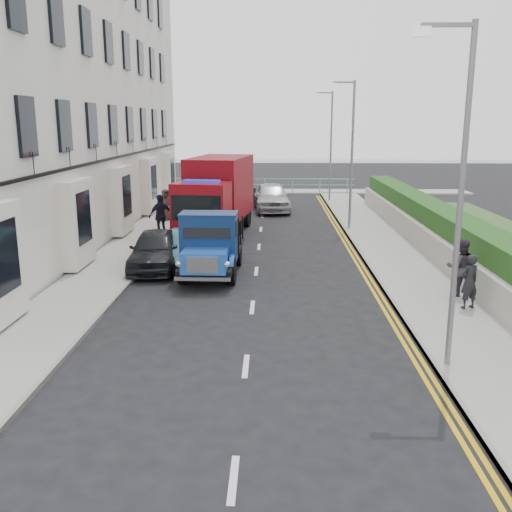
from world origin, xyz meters
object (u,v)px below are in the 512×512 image
object	(u,v)px
lamp_far	(329,140)
red_lorry	(217,194)
lamp_mid	(350,146)
parked_car_front	(156,250)
pedestrian_east_near	(469,282)
bedford_lorry	(210,248)
lamp_near	(456,181)

from	to	relation	value
lamp_far	red_lorry	distance (m)	13.08
lamp_mid	parked_car_front	world-z (taller)	lamp_mid
red_lorry	parked_car_front	world-z (taller)	red_lorry
red_lorry	pedestrian_east_near	size ratio (longest dim) A/B	4.59
lamp_far	red_lorry	world-z (taller)	lamp_far
lamp_mid	red_lorry	bearing A→B (deg)	-167.87
lamp_mid	pedestrian_east_near	xyz separation A→B (m)	(1.78, -12.25, -3.11)
parked_car_front	pedestrian_east_near	size ratio (longest dim) A/B	2.69
parked_car_front	bedford_lorry	bearing A→B (deg)	-32.52
lamp_mid	parked_car_front	size ratio (longest dim) A/B	1.70
lamp_far	pedestrian_east_near	size ratio (longest dim) A/B	4.58
red_lorry	lamp_near	bearing A→B (deg)	-59.17
lamp_far	pedestrian_east_near	xyz separation A→B (m)	(1.78, -22.25, -3.11)
lamp_far	bedford_lorry	distance (m)	19.96
lamp_near	parked_car_front	distance (m)	11.82
lamp_mid	lamp_far	xyz separation A→B (m)	(0.00, 10.00, 0.00)
lamp_mid	lamp_far	size ratio (longest dim) A/B	1.00
pedestrian_east_near	lamp_near	bearing A→B (deg)	41.44
bedford_lorry	pedestrian_east_near	size ratio (longest dim) A/B	3.09
lamp_mid	bedford_lorry	size ratio (longest dim) A/B	1.48
bedford_lorry	parked_car_front	world-z (taller)	bedford_lorry
lamp_mid	parked_car_front	xyz separation A→B (m)	(-7.78, -7.74, -3.30)
bedford_lorry	red_lorry	distance (m)	7.62
lamp_near	red_lorry	size ratio (longest dim) A/B	1.00
red_lorry	lamp_mid	bearing A→B (deg)	20.10
red_lorry	pedestrian_east_near	world-z (taller)	red_lorry
lamp_near	red_lorry	world-z (taller)	lamp_near
lamp_mid	red_lorry	xyz separation A→B (m)	(-6.19, -1.33, -2.11)
lamp_near	bedford_lorry	distance (m)	9.59
parked_car_front	pedestrian_east_near	world-z (taller)	pedestrian_east_near
lamp_mid	bedford_lorry	xyz separation A→B (m)	(-5.71, -8.89, -2.98)
lamp_near	pedestrian_east_near	distance (m)	5.19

